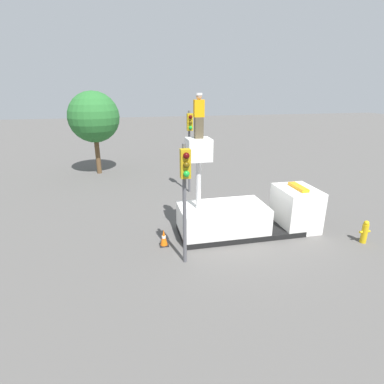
{
  "coord_description": "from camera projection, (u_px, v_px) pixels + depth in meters",
  "views": [
    {
      "loc": [
        -4.81,
        -11.81,
        6.38
      ],
      "look_at": [
        -2.46,
        -0.95,
        2.5
      ],
      "focal_mm": 28.0,
      "sensor_mm": 36.0,
      "label": 1
    }
  ],
  "objects": [
    {
      "name": "tree_left_bg",
      "position": [
        94.0,
        117.0,
        22.27
      ],
      "size": [
        3.76,
        3.76,
        6.21
      ],
      "color": "brown",
      "rests_on": "ground"
    },
    {
      "name": "bucket_truck",
      "position": [
        248.0,
        215.0,
        13.75
      ],
      "size": [
        6.44,
        2.18,
        4.45
      ],
      "color": "black",
      "rests_on": "ground"
    },
    {
      "name": "ground_plane",
      "position": [
        239.0,
        232.0,
        13.96
      ],
      "size": [
        120.0,
        120.0,
        0.0
      ],
      "primitive_type": "plane",
      "color": "#565451"
    },
    {
      "name": "fire_hydrant",
      "position": [
        365.0,
        232.0,
        12.89
      ],
      "size": [
        0.5,
        0.26,
        1.04
      ],
      "color": "gold",
      "rests_on": "ground"
    },
    {
      "name": "traffic_light_across",
      "position": [
        190.0,
        136.0,
        18.14
      ],
      "size": [
        0.34,
        0.57,
        5.1
      ],
      "color": "#515156",
      "rests_on": "ground"
    },
    {
      "name": "worker",
      "position": [
        199.0,
        116.0,
        11.81
      ],
      "size": [
        0.4,
        0.26,
        1.75
      ],
      "color": "brown",
      "rests_on": "bucket_truck"
    },
    {
      "name": "traffic_light_pole",
      "position": [
        185.0,
        182.0,
        10.41
      ],
      "size": [
        0.34,
        0.57,
        4.6
      ],
      "color": "#515156",
      "rests_on": "ground"
    },
    {
      "name": "traffic_cone_rear",
      "position": [
        164.0,
        238.0,
        12.71
      ],
      "size": [
        0.39,
        0.39,
        0.73
      ],
      "color": "black",
      "rests_on": "ground"
    }
  ]
}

